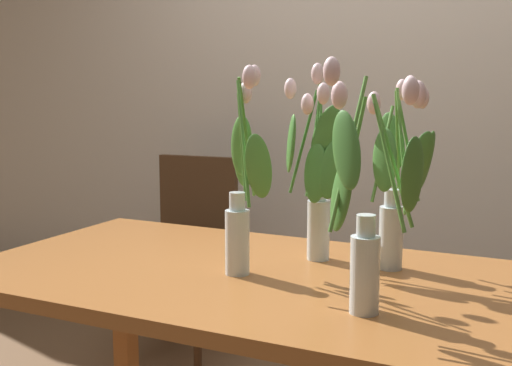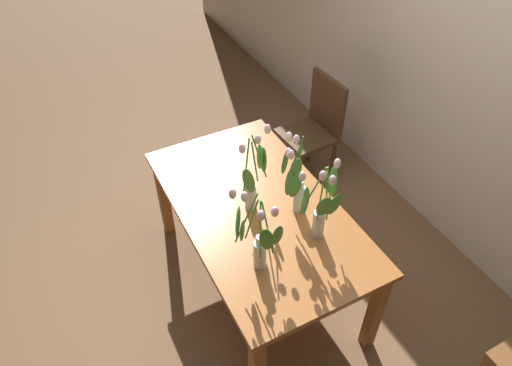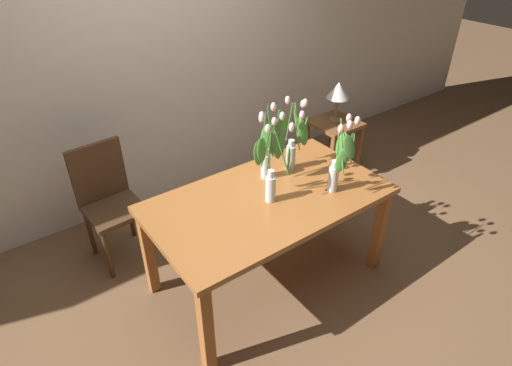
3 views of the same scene
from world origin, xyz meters
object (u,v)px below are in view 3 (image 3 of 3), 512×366
Objects in this scene: dining_table at (268,208)px; dining_chair at (108,197)px; tulip_vase_1 at (270,150)px; side_table at (334,132)px; table_lamp at (338,91)px; pillar_candle at (348,117)px; tulip_vase_2 at (271,171)px; tulip_vase_3 at (294,140)px; tulip_vase_0 at (340,161)px.

dining_chair reaches higher than dining_table.
tulip_vase_1 is at bearing -40.08° from dining_chair.
table_lamp is (0.02, 0.02, 0.42)m from side_table.
side_table is 0.21m from pillar_candle.
pillar_candle reaches higher than side_table.
tulip_vase_2 is at bearing -108.65° from dining_table.
table_lamp reaches higher than dining_table.
table_lamp reaches higher than dining_chair.
tulip_vase_2 is at bearing -51.23° from dining_chair.
tulip_vase_2 is 1.06× the size of tulip_vase_3.
pillar_candle is at bearing -3.87° from dining_chair.
pillar_candle is at bearing 22.72° from tulip_vase_1.
dining_table is 1.79m from pillar_candle.
tulip_vase_1 reaches higher than dining_table.
dining_chair is (-1.16, 0.76, -0.45)m from tulip_vase_3.
dining_table is at bearing -128.98° from tulip_vase_1.
tulip_vase_1 is (0.14, 0.17, 0.32)m from dining_table.
table_lamp is (1.10, 1.08, -0.12)m from tulip_vase_0.
table_lamp is at bearing 141.54° from pillar_candle.
table_lamp reaches higher than pillar_candle.
pillar_candle is at bearing 25.67° from tulip_vase_3.
tulip_vase_0 is 1.73m from dining_chair.
tulip_vase_2 is (-0.42, 0.19, -0.02)m from tulip_vase_0.
dining_table is 2.77× the size of tulip_vase_2.
dining_chair is at bearing 177.44° from side_table.
tulip_vase_3 is at bearing -154.33° from pillar_candle.
dining_chair is 2.28m from side_table.
table_lamp is at bearing 26.92° from tulip_vase_1.
tulip_vase_2 reaches higher than pillar_candle.
tulip_vase_0 is 1.54m from table_lamp.
dining_chair is at bearing 128.77° from tulip_vase_2.
side_table is (2.27, -0.10, -0.09)m from dining_chair.
pillar_candle is at bearing 39.83° from tulip_vase_0.
tulip_vase_3 reaches higher than side_table.
tulip_vase_1 reaches higher than tulip_vase_3.
tulip_vase_0 reaches higher than table_lamp.
tulip_vase_0 is (0.41, -0.21, 0.32)m from dining_table.
tulip_vase_0 is at bearing -135.49° from side_table.
tulip_vase_1 is 1.46× the size of table_lamp.
dining_chair is at bearing 176.13° from pillar_candle.
tulip_vase_1 is at bearing -153.42° from side_table.
dining_table is 2.75× the size of tulip_vase_1.
tulip_vase_3 is at bearing 27.12° from dining_table.
dining_chair is at bearing 129.80° from dining_table.
tulip_vase_2 is at bearing 155.53° from tulip_vase_0.
pillar_candle is at bearing -38.46° from table_lamp.
tulip_vase_1 is 1.29m from dining_chair.
side_table is (1.49, 0.87, -0.52)m from tulip_vase_2.
tulip_vase_1 is 1.06× the size of side_table.
table_lamp is at bearing 30.41° from tulip_vase_2.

